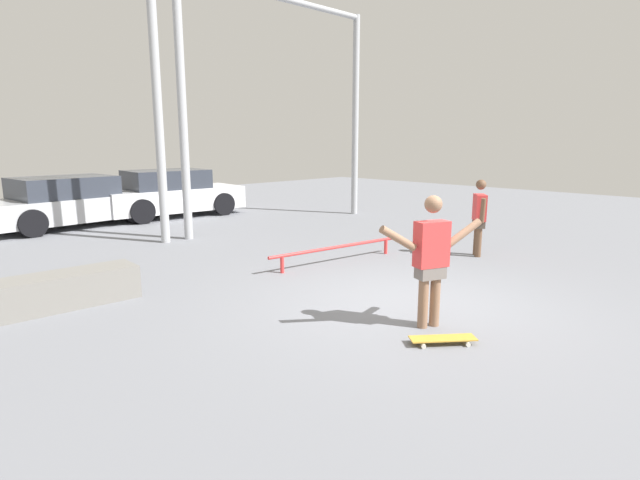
# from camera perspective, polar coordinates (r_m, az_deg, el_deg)

# --- Properties ---
(ground_plane) EXTENTS (36.00, 36.00, 0.00)m
(ground_plane) POSITION_cam_1_polar(r_m,az_deg,el_deg) (7.31, 10.18, -7.32)
(ground_plane) COLOR slate
(skateboarder) EXTENTS (1.39, 0.64, 1.67)m
(skateboarder) POSITION_cam_1_polar(r_m,az_deg,el_deg) (6.30, 12.58, -1.73)
(skateboarder) COLOR #8C664C
(skateboarder) RESTS_ON ground_plane
(skateboard) EXTENTS (0.73, 0.65, 0.08)m
(skateboard) POSITION_cam_1_polar(r_m,az_deg,el_deg) (6.04, 13.86, -10.90)
(skateboard) COLOR gold
(skateboard) RESTS_ON ground_plane
(grind_box) EXTENTS (2.51, 0.74, 0.48)m
(grind_box) POSITION_cam_1_polar(r_m,az_deg,el_deg) (7.90, -28.99, -5.36)
(grind_box) COLOR slate
(grind_box) RESTS_ON ground_plane
(grind_rail) EXTENTS (3.09, 0.48, 0.34)m
(grind_rail) POSITION_cam_1_polar(r_m,az_deg,el_deg) (9.57, 2.07, -0.99)
(grind_rail) COLOR red
(grind_rail) RESTS_ON ground_plane
(canopy_support_right) EXTENTS (6.16, 0.20, 5.99)m
(canopy_support_right) POSITION_cam_1_polar(r_m,az_deg,el_deg) (13.91, -4.40, 17.01)
(canopy_support_right) COLOR #A5A8AD
(canopy_support_right) RESTS_ON ground_plane
(parked_car_silver) EXTENTS (4.50, 2.28, 1.36)m
(parked_car_silver) POSITION_cam_1_polar(r_m,az_deg,el_deg) (15.19, -26.67, 3.88)
(parked_car_silver) COLOR #B7BABF
(parked_car_silver) RESTS_ON ground_plane
(parked_car_white) EXTENTS (4.29, 2.12, 1.43)m
(parked_car_white) POSITION_cam_1_polar(r_m,az_deg,el_deg) (16.09, -16.66, 5.07)
(parked_car_white) COLOR white
(parked_car_white) RESTS_ON ground_plane
(bystander) EXTENTS (0.61, 0.53, 1.55)m
(bystander) POSITION_cam_1_polar(r_m,az_deg,el_deg) (10.53, 17.73, 2.75)
(bystander) COLOR brown
(bystander) RESTS_ON ground_plane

